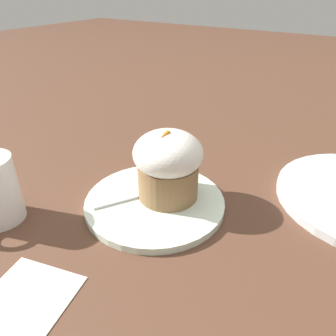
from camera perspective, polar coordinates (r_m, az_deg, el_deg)
The scene contains 5 objects.
ground_plane at distance 0.52m, azimuth -2.30°, elevation -6.49°, with size 4.00×4.00×0.00m, color #513323.
dessert_plate at distance 0.52m, azimuth -2.32°, elevation -5.99°, with size 0.22×0.22×0.01m.
carrot_cake at distance 0.49m, azimuth -0.00°, elevation 0.68°, with size 0.11×0.11×0.11m.
spoon at distance 0.52m, azimuth -3.62°, elevation -4.29°, with size 0.12×0.08×0.01m.
paper_napkin at distance 0.42m, azimuth -24.18°, elevation -20.85°, with size 0.13×0.12×0.00m.
Camera 1 is at (0.34, 0.25, 0.31)m, focal length 35.00 mm.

